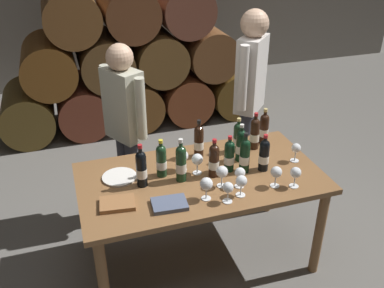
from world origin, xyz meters
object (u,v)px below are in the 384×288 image
wine_bottle_0 (238,137)px  wine_glass_6 (206,184)px  wine_glass_8 (241,182)px  wine_bottle_8 (141,168)px  wine_glass_9 (296,149)px  serving_plate (119,177)px  wine_bottle_6 (199,141)px  wine_bottle_9 (264,155)px  wine_bottle_5 (245,155)px  wine_bottle_10 (181,163)px  wine_glass_7 (197,160)px  wine_bottle_4 (255,133)px  wine_bottle_11 (264,128)px  wine_glass_1 (182,156)px  wine_bottle_2 (161,160)px  wine_bottle_7 (229,156)px  wine_bottle_3 (241,145)px  dining_table (201,187)px  leather_ledger (117,204)px  sommelier_presenting (250,89)px  taster_seated_left (125,120)px  wine_bottle_1 (214,160)px  wine_glass_3 (222,172)px  tasting_notebook (169,204)px  wine_glass_2 (296,173)px  wine_glass_5 (228,188)px  wine_glass_0 (240,174)px

wine_bottle_0 → wine_glass_6: 0.67m
wine_glass_8 → wine_bottle_8: bearing=151.9°
wine_glass_9 → serving_plate: (-1.28, 0.17, -0.10)m
wine_bottle_6 → wine_bottle_9: bearing=-40.7°
wine_bottle_5 → wine_glass_9: bearing=1.9°
wine_bottle_10 → wine_glass_7: bearing=19.7°
wine_bottle_0 → wine_bottle_4: wine_bottle_4 is taller
wine_bottle_11 → wine_glass_1: 0.76m
wine_bottle_11 → wine_glass_8: (-0.46, -0.61, -0.02)m
wine_bottle_2 → wine_bottle_7: size_ratio=1.03×
wine_bottle_3 → wine_glass_8: bearing=-113.0°
dining_table → leather_ledger: (-0.61, -0.16, 0.11)m
wine_glass_1 → sommelier_presenting: (0.80, 0.63, 0.17)m
wine_bottle_4 → wine_bottle_5: bearing=-126.4°
wine_bottle_5 → wine_bottle_6: bearing=128.2°
wine_bottle_2 → taster_seated_left: bearing=102.4°
wine_bottle_11 → sommelier_presenting: sommelier_presenting is taller
wine_glass_9 → wine_bottle_4: bearing=126.8°
wine_bottle_1 → wine_bottle_11: bearing=31.4°
wine_glass_3 → serving_plate: bearing=154.0°
tasting_notebook → sommelier_presenting: (1.00, 1.02, 0.27)m
leather_ledger → taster_seated_left: 0.92m
wine_bottle_6 → wine_glass_3: bearing=-87.6°
wine_bottle_7 → wine_glass_8: bearing=-97.7°
wine_bottle_10 → tasting_notebook: size_ratio=1.45×
wine_bottle_4 → wine_bottle_11: (0.11, 0.06, -0.00)m
leather_ledger → wine_bottle_11: bearing=27.7°
wine_bottle_1 → wine_bottle_8: 0.50m
wine_bottle_8 → wine_bottle_9: (0.86, -0.07, -0.01)m
wine_bottle_6 → taster_seated_left: taster_seated_left is taller
wine_bottle_9 → wine_glass_1: size_ratio=1.76×
wine_bottle_6 → wine_bottle_11: size_ratio=1.02×
wine_bottle_8 → wine_glass_7: 0.40m
wine_bottle_7 → wine_glass_7: size_ratio=1.78×
wine_bottle_1 → wine_glass_2: (0.47, -0.30, -0.02)m
wine_glass_1 → wine_bottle_4: bearing=12.3°
dining_table → tasting_notebook: size_ratio=7.73×
wine_bottle_1 → wine_bottle_6: wine_bottle_6 is taller
wine_glass_5 → serving_plate: bearing=141.5°
wine_bottle_1 → wine_bottle_10: size_ratio=0.90×
wine_bottle_3 → sommelier_presenting: bearing=60.8°
wine_glass_2 → wine_bottle_7: bearing=136.2°
wine_bottle_10 → wine_glass_7: 0.14m
sommelier_presenting → wine_bottle_3: bearing=-119.2°
dining_table → wine_glass_0: 0.35m
wine_glass_1 → sommelier_presenting: sommelier_presenting is taller
wine_bottle_2 → wine_bottle_10: (0.11, -0.10, 0.01)m
wine_bottle_10 → wine_glass_2: (0.70, -0.31, -0.03)m
wine_bottle_5 → taster_seated_left: taster_seated_left is taller
wine_bottle_3 → wine_bottle_5: (-0.04, -0.15, 0.00)m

